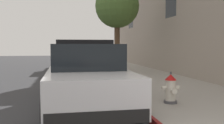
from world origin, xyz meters
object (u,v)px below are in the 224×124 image
(police_cruiser, at_px, (86,76))
(fire_hydrant, at_px, (171,89))
(street_tree, at_px, (117,7))
(parked_car_silver_ahead, at_px, (74,59))

(police_cruiser, bearing_deg, fire_hydrant, -24.09)
(police_cruiser, height_order, street_tree, street_tree)
(police_cruiser, height_order, parked_car_silver_ahead, police_cruiser)
(police_cruiser, distance_m, parked_car_silver_ahead, 9.24)
(fire_hydrant, bearing_deg, street_tree, 88.32)
(police_cruiser, relative_size, fire_hydrant, 6.37)
(parked_car_silver_ahead, xyz_separation_m, fire_hydrant, (1.92, -10.12, -0.25))
(police_cruiser, bearing_deg, street_tree, 70.70)
(police_cruiser, xyz_separation_m, fire_hydrant, (1.97, -0.88, -0.26))
(street_tree, bearing_deg, parked_car_silver_ahead, 125.28)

